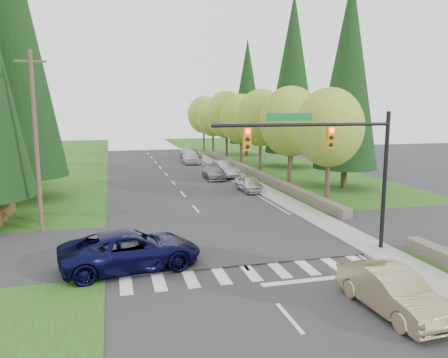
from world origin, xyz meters
name	(u,v)px	position (x,y,z in m)	size (l,w,h in m)	color
ground	(278,305)	(0.00, 0.00, 0.00)	(120.00, 120.00, 0.00)	#28282B
grass_east	(333,188)	(13.00, 20.00, 0.03)	(14.00, 110.00, 0.06)	#2B4412
grass_west	(7,205)	(-13.00, 20.00, 0.03)	(14.00, 110.00, 0.06)	#2B4412
cross_street	(223,240)	(0.00, 8.00, 0.00)	(120.00, 8.00, 0.10)	#28282B
sidewalk_east	(259,187)	(6.90, 22.00, 0.07)	(1.80, 80.00, 0.13)	gray
curb_east	(250,188)	(6.05, 22.00, 0.07)	(0.20, 80.00, 0.13)	gray
stone_wall_north	(249,171)	(8.60, 30.00, 0.35)	(0.70, 40.00, 0.70)	#4C4438
traffic_signal	(333,151)	(4.37, 4.50, 4.98)	(8.70, 0.37, 6.80)	black
utility_pole	(36,141)	(-9.50, 12.00, 5.14)	(1.60, 0.24, 10.00)	#473828
decid_tree_0	(329,128)	(9.20, 14.00, 5.60)	(4.80, 4.80, 8.37)	#38281C
decid_tree_1	(290,122)	(9.30, 21.00, 5.80)	(5.20, 5.20, 8.80)	#38281C
decid_tree_2	(261,118)	(9.10, 28.00, 5.93)	(5.00, 5.00, 8.82)	#38281C
decid_tree_3	(241,119)	(9.20, 35.00, 5.66)	(5.00, 5.00, 8.55)	#38281C
decid_tree_4	(227,115)	(9.30, 42.00, 6.06)	(5.40, 5.40, 9.18)	#38281C
decid_tree_5	(213,118)	(9.10, 49.00, 5.53)	(4.80, 4.80, 8.30)	#38281C
decid_tree_6	(204,115)	(9.20, 56.00, 5.86)	(5.20, 5.20, 8.86)	#38281C
conifer_w_c	(15,47)	(-12.00, 22.00, 11.29)	(6.46, 6.46, 20.80)	#38281C
conifer_w_e	(5,68)	(-14.00, 28.00, 10.29)	(5.78, 5.78, 18.80)	#38281C
conifer_e_a	(348,74)	(14.00, 20.00, 9.79)	(5.44, 5.44, 17.80)	#38281C
conifer_e_b	(293,74)	(15.00, 34.00, 10.79)	(6.12, 6.12, 19.80)	#38281C
conifer_e_c	(247,92)	(14.00, 48.00, 9.29)	(5.10, 5.10, 16.80)	#38281C
sedan_champagne	(392,291)	(3.57, -1.46, 0.76)	(1.60, 4.59, 1.51)	tan
suv_navy	(131,250)	(-4.88, 5.00, 0.84)	(2.79, 6.05, 1.68)	black
parked_car_a	(250,184)	(5.60, 20.69, 0.67)	(1.57, 3.91, 1.33)	silver
parked_car_b	(214,173)	(4.20, 27.79, 0.64)	(1.78, 4.38, 1.27)	slate
parked_car_c	(224,169)	(5.60, 29.00, 0.79)	(1.67, 4.80, 1.58)	#9E9EA2
parked_car_d	(191,157)	(4.20, 40.43, 0.81)	(1.91, 4.75, 1.62)	silver
parked_car_e	(191,153)	(5.12, 45.77, 0.73)	(2.04, 5.02, 1.46)	#B3B2B8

